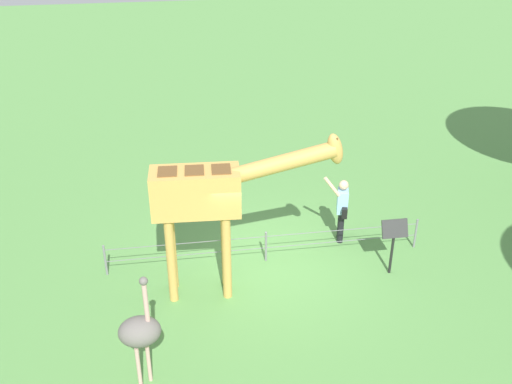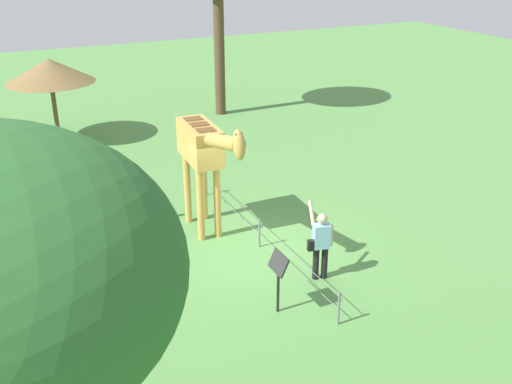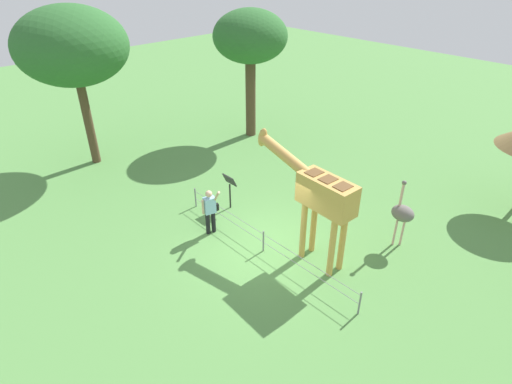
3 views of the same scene
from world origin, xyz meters
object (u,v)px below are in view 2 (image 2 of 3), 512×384
Objects in this scene: zebra at (9,149)px; ostrich at (96,188)px; giraffe at (204,151)px; info_sign at (278,271)px; shade_hut_near at (50,71)px; visitor at (321,242)px.

zebra is 0.74× the size of ostrich.
info_sign is (3.82, 0.04, -1.29)m from giraffe.
ostrich is 5.77m from info_sign.
shade_hut_near is (-9.28, -2.19, 0.35)m from giraffe.
giraffe is 2.15× the size of visitor.
visitor is at bearing 25.25° from giraffe.
ostrich reaches higher than visitor.
giraffe is at bearing -154.75° from visitor.
visitor is 1.32× the size of info_sign.
visitor is (3.09, 1.46, -1.34)m from giraffe.
info_sign is (13.10, 2.23, -1.64)m from shade_hut_near.
giraffe is 4.03m from info_sign.
zebra is at bearing -157.62° from ostrich.
info_sign is (0.73, -1.42, 0.05)m from visitor.
zebra is 4.46m from ostrich.
ostrich is (4.12, 1.70, 0.01)m from zebra.
giraffe is at bearing -179.47° from info_sign.
info_sign is (5.23, 2.43, -0.23)m from ostrich.
shade_hut_near reaches higher than visitor.
giraffe is 1.21× the size of shade_hut_near.
zebra is at bearing -143.51° from giraffe.
shade_hut_near is (-12.37, -3.65, 1.69)m from visitor.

